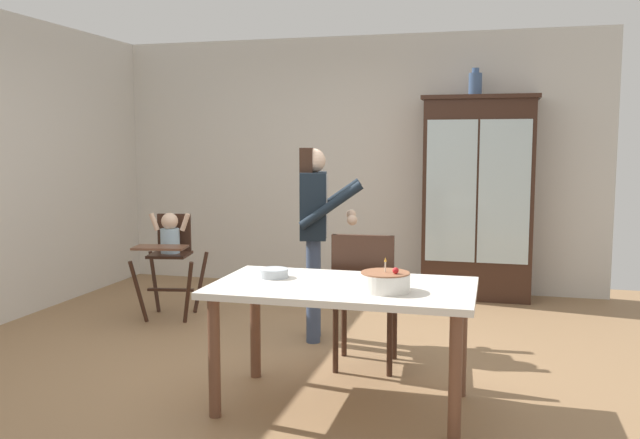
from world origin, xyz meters
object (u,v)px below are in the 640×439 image
at_px(china_cabinet, 478,198).
at_px(dining_table, 343,300).
at_px(serving_bowl, 274,273).
at_px(dining_chair_far_side, 364,292).
at_px(ceramic_vase, 475,84).
at_px(adult_person, 315,219).
at_px(birthday_cake, 385,282).
at_px(high_chair_with_toddler, 170,246).

bearing_deg(china_cabinet, dining_table, -102.39).
relative_size(serving_bowl, dining_chair_far_side, 0.19).
height_order(ceramic_vase, adult_person, ceramic_vase).
distance_m(ceramic_vase, birthday_cake, 3.52).
bearing_deg(china_cabinet, serving_bowl, -110.76).
relative_size(birthday_cake, serving_bowl, 1.56).
bearing_deg(dining_table, birthday_cake, -22.57).
xyz_separation_m(high_chair_with_toddler, dining_table, (1.95, -1.62, -0.01)).
bearing_deg(adult_person, birthday_cake, -163.49).
xyz_separation_m(high_chair_with_toddler, serving_bowl, (1.50, -1.52, 0.11)).
bearing_deg(high_chair_with_toddler, ceramic_vase, 19.58).
distance_m(birthday_cake, serving_bowl, 0.76).
distance_m(china_cabinet, dining_table, 3.21).
distance_m(ceramic_vase, adult_person, 2.47).
distance_m(ceramic_vase, high_chair_with_toddler, 3.34).
relative_size(adult_person, dining_chair_far_side, 1.59).
bearing_deg(adult_person, dining_table, -170.88).
xyz_separation_m(high_chair_with_toddler, dining_chair_far_side, (1.96, -0.96, -0.10)).
distance_m(high_chair_with_toddler, birthday_cake, 2.82).
bearing_deg(dining_table, serving_bowl, 168.55).
bearing_deg(birthday_cake, ceramic_vase, 83.58).
xyz_separation_m(china_cabinet, adult_person, (-1.20, -1.83, -0.05)).
bearing_deg(dining_table, adult_person, 112.12).
relative_size(ceramic_vase, dining_chair_far_side, 0.28).
bearing_deg(dining_chair_far_side, ceramic_vase, -107.75).
height_order(adult_person, serving_bowl, adult_person).
xyz_separation_m(ceramic_vase, high_chair_with_toddler, (-2.59, -1.50, -1.50)).
height_order(dining_table, birthday_cake, birthday_cake).
bearing_deg(birthday_cake, dining_table, 157.43).
relative_size(china_cabinet, adult_person, 1.33).
bearing_deg(serving_bowl, birthday_cake, -15.69).
xyz_separation_m(birthday_cake, serving_bowl, (-0.73, 0.20, -0.03)).
bearing_deg(birthday_cake, dining_chair_far_side, 109.13).
xyz_separation_m(high_chair_with_toddler, birthday_cake, (2.22, -1.73, 0.14)).
height_order(china_cabinet, birthday_cake, china_cabinet).
bearing_deg(ceramic_vase, adult_person, -122.17).
bearing_deg(dining_table, dining_chair_far_side, 89.71).
height_order(dining_table, serving_bowl, serving_bowl).
bearing_deg(china_cabinet, birthday_cake, -97.35).
relative_size(ceramic_vase, adult_person, 0.18).
xyz_separation_m(high_chair_with_toddler, adult_person, (1.43, -0.33, 0.31)).
relative_size(dining_table, dining_chair_far_side, 1.60).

